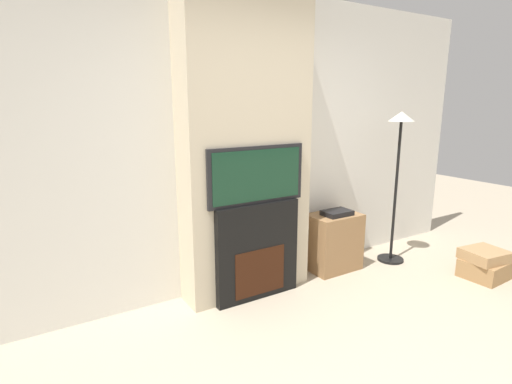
# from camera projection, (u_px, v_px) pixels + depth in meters

# --- Properties ---
(wall_back) EXTENTS (6.00, 0.06, 2.70)m
(wall_back) POSITION_uv_depth(u_px,v_px,m) (235.00, 144.00, 3.63)
(wall_back) COLOR silver
(wall_back) RESTS_ON ground_plane
(chimney_breast) EXTENTS (1.18, 0.33, 2.70)m
(chimney_breast) POSITION_uv_depth(u_px,v_px,m) (246.00, 146.00, 3.47)
(chimney_breast) COLOR beige
(chimney_breast) RESTS_ON ground_plane
(fireplace) EXTENTS (0.81, 0.15, 0.87)m
(fireplace) POSITION_uv_depth(u_px,v_px,m) (256.00, 251.00, 3.54)
(fireplace) COLOR black
(fireplace) RESTS_ON ground_plane
(television) EXTENTS (0.92, 0.07, 0.50)m
(television) POSITION_uv_depth(u_px,v_px,m) (256.00, 175.00, 3.38)
(television) COLOR black
(television) RESTS_ON fireplace
(floor_lamp) EXTENTS (0.28, 0.28, 1.63)m
(floor_lamp) POSITION_uv_depth(u_px,v_px,m) (399.00, 155.00, 4.19)
(floor_lamp) COLOR black
(floor_lamp) RESTS_ON ground_plane
(box_stack) EXTENTS (0.48, 0.40, 0.29)m
(box_stack) POSITION_uv_depth(u_px,v_px,m) (485.00, 264.00, 4.00)
(box_stack) COLOR #A37A4C
(box_stack) RESTS_ON ground_plane
(media_stand) EXTENTS (0.53, 0.37, 0.65)m
(media_stand) POSITION_uv_depth(u_px,v_px,m) (333.00, 241.00, 4.16)
(media_stand) COLOR #997047
(media_stand) RESTS_ON ground_plane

